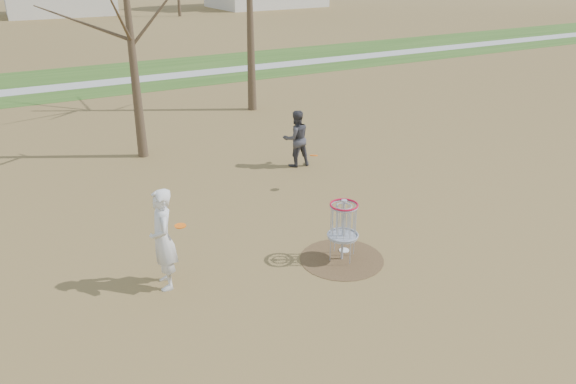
% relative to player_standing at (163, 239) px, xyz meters
% --- Properties ---
extents(ground, '(160.00, 160.00, 0.00)m').
position_rel_player_standing_xyz_m(ground, '(3.60, -0.79, -1.02)').
color(ground, brown).
rests_on(ground, ground).
extents(green_band, '(160.00, 8.00, 0.01)m').
position_rel_player_standing_xyz_m(green_band, '(3.60, 20.21, -1.02)').
color(green_band, '#2D5119').
rests_on(green_band, ground).
extents(footpath, '(160.00, 1.50, 0.01)m').
position_rel_player_standing_xyz_m(footpath, '(3.60, 19.21, -1.01)').
color(footpath, '#9E9E99').
rests_on(footpath, green_band).
extents(dirt_circle, '(1.80, 1.80, 0.01)m').
position_rel_player_standing_xyz_m(dirt_circle, '(3.60, -0.79, -1.02)').
color(dirt_circle, '#47331E').
rests_on(dirt_circle, ground).
extents(player_standing, '(0.58, 0.80, 2.04)m').
position_rel_player_standing_xyz_m(player_standing, '(0.00, 0.00, 0.00)').
color(player_standing, silver).
rests_on(player_standing, ground).
extents(player_throwing, '(0.91, 0.74, 1.73)m').
position_rel_player_standing_xyz_m(player_throwing, '(5.50, 4.63, -0.16)').
color(player_throwing, '#3B3A40').
rests_on(player_throwing, ground).
extents(disc_grounded, '(0.22, 0.22, 0.02)m').
position_rel_player_standing_xyz_m(disc_grounded, '(3.84, -0.53, -1.00)').
color(disc_grounded, white).
rests_on(disc_grounded, dirt_circle).
extents(discs_in_play, '(4.90, 3.12, 0.36)m').
position_rel_player_standing_xyz_m(discs_in_play, '(2.77, 1.39, 0.12)').
color(discs_in_play, '#FF620D').
rests_on(discs_in_play, ground).
extents(disc_golf_basket, '(0.64, 0.64, 1.35)m').
position_rel_player_standing_xyz_m(disc_golf_basket, '(3.60, -0.79, -0.11)').
color(disc_golf_basket, '#9EA3AD').
rests_on(disc_golf_basket, ground).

